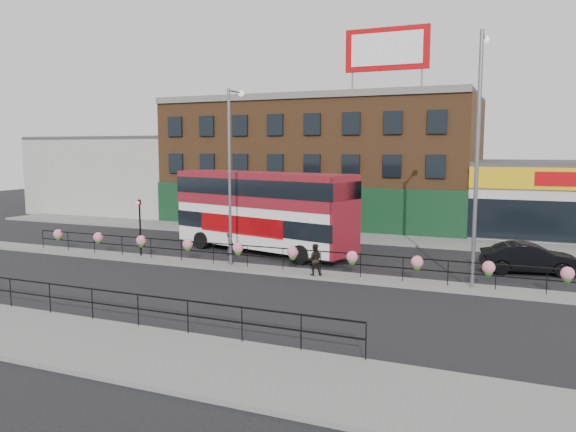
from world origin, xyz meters
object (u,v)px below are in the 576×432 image
at_px(car, 530,258).
at_px(lamp_column_west, 232,161).
at_px(double_decker_bus, 263,204).
at_px(lamp_column_east, 478,137).
at_px(pedestrian_a, 231,248).
at_px(pedestrian_b, 315,260).

bearing_deg(car, lamp_column_west, 95.85).
xyz_separation_m(double_decker_bus, car, (14.62, 0.19, -2.19)).
height_order(double_decker_bus, lamp_column_east, lamp_column_east).
bearing_deg(double_decker_bus, pedestrian_a, -89.17).
height_order(pedestrian_a, pedestrian_b, pedestrian_a).
xyz_separation_m(pedestrian_b, lamp_column_west, (-4.89, 0.81, 4.62)).
relative_size(double_decker_bus, pedestrian_b, 8.02).
bearing_deg(pedestrian_b, pedestrian_a, -31.07).
distance_m(pedestrian_a, lamp_column_west, 4.57).
relative_size(car, lamp_column_west, 0.54).
bearing_deg(car, double_decker_bus, 79.77).
xyz_separation_m(pedestrian_b, lamp_column_east, (7.19, 0.78, 5.77)).
xyz_separation_m(car, pedestrian_b, (-9.51, -5.16, 0.14)).
xyz_separation_m(double_decker_bus, pedestrian_b, (5.12, -4.97, -2.05)).
bearing_deg(lamp_column_east, pedestrian_a, 179.48).
height_order(pedestrian_a, lamp_column_east, lamp_column_east).
relative_size(car, pedestrian_a, 2.96).
bearing_deg(pedestrian_a, car, -87.12).
relative_size(double_decker_bus, pedestrian_a, 7.42).
bearing_deg(lamp_column_west, double_decker_bus, 93.09).
bearing_deg(pedestrian_b, lamp_column_west, -30.51).
xyz_separation_m(double_decker_bus, lamp_column_east, (12.30, -4.19, 3.73)).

